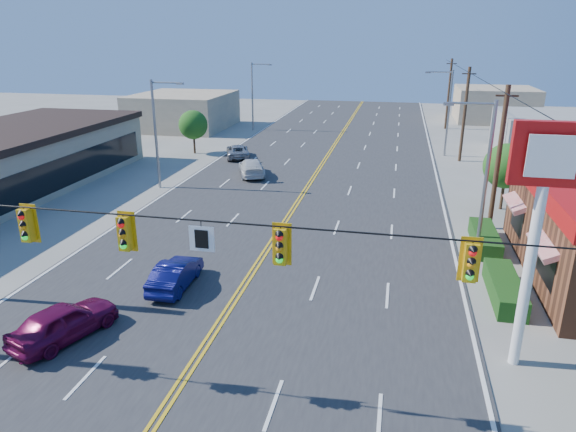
% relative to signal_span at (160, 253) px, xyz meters
% --- Properties ---
extents(ground, '(160.00, 160.00, 0.00)m').
position_rel_signal_span_xyz_m(ground, '(0.12, 0.00, -4.89)').
color(ground, gray).
rests_on(ground, ground).
extents(road, '(20.00, 120.00, 0.06)m').
position_rel_signal_span_xyz_m(road, '(0.12, 20.00, -4.86)').
color(road, '#2D2D30').
rests_on(road, ground).
extents(signal_span, '(24.32, 0.34, 9.00)m').
position_rel_signal_span_xyz_m(signal_span, '(0.00, 0.00, 0.00)').
color(signal_span, '#47301E').
rests_on(signal_span, ground).
extents(kfc_pylon, '(2.20, 0.36, 8.50)m').
position_rel_signal_span_xyz_m(kfc_pylon, '(11.12, 4.00, 1.16)').
color(kfc_pylon, white).
rests_on(kfc_pylon, ground).
extents(streetlight_se, '(2.55, 0.25, 8.00)m').
position_rel_signal_span_xyz_m(streetlight_se, '(10.91, 14.00, -0.37)').
color(streetlight_se, gray).
rests_on(streetlight_se, ground).
extents(streetlight_ne, '(2.55, 0.25, 8.00)m').
position_rel_signal_span_xyz_m(streetlight_ne, '(10.91, 38.00, -0.37)').
color(streetlight_ne, gray).
rests_on(streetlight_ne, ground).
extents(streetlight_sw, '(2.55, 0.25, 8.00)m').
position_rel_signal_span_xyz_m(streetlight_sw, '(-10.67, 22.00, -0.37)').
color(streetlight_sw, gray).
rests_on(streetlight_sw, ground).
extents(streetlight_nw, '(2.55, 0.25, 8.00)m').
position_rel_signal_span_xyz_m(streetlight_nw, '(-10.67, 48.00, -0.37)').
color(streetlight_nw, gray).
rests_on(streetlight_nw, ground).
extents(utility_pole_near, '(0.28, 0.28, 8.40)m').
position_rel_signal_span_xyz_m(utility_pole_near, '(12.32, 18.00, -0.69)').
color(utility_pole_near, '#47301E').
rests_on(utility_pole_near, ground).
extents(utility_pole_mid, '(0.28, 0.28, 8.40)m').
position_rel_signal_span_xyz_m(utility_pole_mid, '(12.32, 36.00, -0.69)').
color(utility_pole_mid, '#47301E').
rests_on(utility_pole_mid, ground).
extents(utility_pole_far, '(0.28, 0.28, 8.40)m').
position_rel_signal_span_xyz_m(utility_pole_far, '(12.32, 54.00, -0.69)').
color(utility_pole_far, '#47301E').
rests_on(utility_pole_far, ground).
extents(tree_kfc_rear, '(2.94, 2.94, 4.41)m').
position_rel_signal_span_xyz_m(tree_kfc_rear, '(13.62, 22.00, -1.95)').
color(tree_kfc_rear, '#47301E').
rests_on(tree_kfc_rear, ground).
extents(tree_west, '(2.80, 2.80, 4.20)m').
position_rel_signal_span_xyz_m(tree_west, '(-12.88, 34.00, -2.09)').
color(tree_west, '#47301E').
rests_on(tree_west, ground).
extents(bld_east_mid, '(12.00, 10.00, 4.00)m').
position_rel_signal_span_xyz_m(bld_east_mid, '(22.12, 40.00, -2.89)').
color(bld_east_mid, gray).
rests_on(bld_east_mid, ground).
extents(bld_west_far, '(11.00, 12.00, 4.20)m').
position_rel_signal_span_xyz_m(bld_west_far, '(-19.88, 48.00, -2.79)').
color(bld_west_far, tan).
rests_on(bld_west_far, ground).
extents(bld_east_far, '(10.00, 10.00, 4.40)m').
position_rel_signal_span_xyz_m(bld_east_far, '(19.12, 62.00, -2.69)').
color(bld_east_far, tan).
rests_on(bld_east_far, ground).
extents(car_magenta, '(3.00, 4.47, 1.41)m').
position_rel_signal_span_xyz_m(car_magenta, '(-5.23, 2.00, -4.18)').
color(car_magenta, maroon).
rests_on(car_magenta, ground).
extents(car_blue, '(1.47, 3.90, 1.27)m').
position_rel_signal_span_xyz_m(car_blue, '(-2.87, 6.84, -4.25)').
color(car_blue, '#0E0F52').
rests_on(car_blue, ground).
extents(car_white, '(3.49, 5.10, 1.37)m').
position_rel_signal_span_xyz_m(car_white, '(-4.98, 26.76, -4.20)').
color(car_white, silver).
rests_on(car_white, ground).
extents(car_silver, '(3.40, 4.84, 1.23)m').
position_rel_signal_span_xyz_m(car_silver, '(-8.07, 32.80, -4.27)').
color(car_silver, '#98989C').
rests_on(car_silver, ground).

